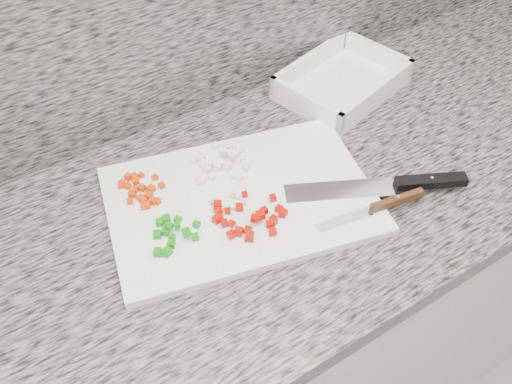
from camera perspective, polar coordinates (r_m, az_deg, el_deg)
cabinet at (r=1.41m, az=-2.58°, el=-15.05°), size 3.92×0.62×0.86m
countertop at (r=1.04m, az=-3.40°, el=-3.24°), size 3.96×0.64×0.04m
cutting_board at (r=1.04m, az=-1.53°, el=-0.81°), size 0.54×0.42×0.02m
carrot_pile at (r=1.05m, az=-11.48°, el=0.15°), size 0.08×0.10×0.02m
onion_pile at (r=1.09m, az=-3.62°, el=2.97°), size 0.12×0.11×0.02m
green_pepper_pile at (r=0.98m, az=-8.50°, el=-4.14°), size 0.10×0.08×0.02m
red_pepper_pile at (r=0.99m, az=-0.94°, el=-2.58°), size 0.13×0.12×0.02m
garlic_pile at (r=1.02m, az=-2.60°, el=-0.91°), size 0.06×0.05×0.01m
chef_knife at (r=1.08m, az=14.20°, el=0.75°), size 0.32×0.19×0.02m
paring_knife at (r=1.03m, az=12.67°, el=-1.30°), size 0.21×0.05×0.02m
tray at (r=1.30m, az=8.60°, el=10.74°), size 0.31×0.25×0.06m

